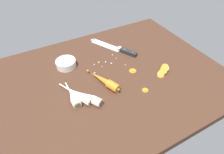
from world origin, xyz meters
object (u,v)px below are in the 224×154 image
object	(u,v)px
chefs_knife	(111,47)
prep_bowl	(66,63)
carrot_slice_stray_mid	(145,90)
parsnip_mid_right	(80,96)
parsnip_front	(89,98)
whole_carrot	(105,81)
carrot_slice_stack	(163,71)
parsnip_mid_left	(73,97)
carrot_slice_stray_near	(133,71)

from	to	relation	value
chefs_knife	prep_bowl	distance (cm)	31.39
carrot_slice_stray_mid	prep_bowl	xyz separation A→B (cm)	(-27.90, 36.26, 1.79)
parsnip_mid_right	parsnip_front	bearing A→B (deg)	-43.75
chefs_knife	whole_carrot	size ratio (longest dim) A/B	1.52
carrot_slice_stray_mid	carrot_slice_stack	bearing A→B (deg)	21.06
prep_bowl	parsnip_mid_left	bearing A→B (deg)	-100.83
parsnip_mid_right	carrot_slice_stray_near	bearing A→B (deg)	8.29
chefs_knife	carrot_slice_stray_near	size ratio (longest dim) A/B	8.40
carrot_slice_stray_near	chefs_knife	bearing A→B (deg)	88.60
carrot_slice_stray_near	whole_carrot	bearing A→B (deg)	-174.09
chefs_knife	carrot_slice_stack	size ratio (longest dim) A/B	3.53
chefs_knife	parsnip_front	world-z (taller)	parsnip_front
carrot_slice_stray_mid	parsnip_mid_right	bearing A→B (deg)	160.96
chefs_knife	carrot_slice_stray_near	world-z (taller)	chefs_knife
carrot_slice_stray_near	prep_bowl	xyz separation A→B (cm)	(-30.41, 21.29, 1.79)
chefs_knife	parsnip_front	xyz separation A→B (cm)	(-29.83, -33.34, 1.33)
carrot_slice_stack	prep_bowl	size ratio (longest dim) A/B	0.83
parsnip_mid_left	carrot_slice_stray_near	size ratio (longest dim) A/B	4.54
parsnip_front	carrot_slice_stray_mid	bearing A→B (deg)	-15.36
carrot_slice_stack	prep_bowl	xyz separation A→B (cm)	(-44.09, 30.02, 1.05)
carrot_slice_stray_near	prep_bowl	world-z (taller)	prep_bowl
parsnip_mid_right	prep_bowl	size ratio (longest dim) A/B	1.81
chefs_knife	parsnip_mid_right	world-z (taller)	parsnip_mid_right
parsnip_mid_right	carrot_slice_stray_mid	bearing A→B (deg)	-19.04
carrot_slice_stray_near	prep_bowl	bearing A→B (deg)	145.01
chefs_knife	parsnip_mid_right	size ratio (longest dim) A/B	1.61
whole_carrot	prep_bowl	bearing A→B (deg)	118.65
parsnip_mid_left	parsnip_mid_right	size ratio (longest dim) A/B	0.87
chefs_knife	prep_bowl	bearing A→B (deg)	-171.90
parsnip_mid_left	carrot_slice_stray_near	distance (cm)	35.55
chefs_knife	carrot_slice_stack	distance (cm)	36.84
parsnip_mid_left	carrot_slice_stack	world-z (taller)	parsnip_mid_left
whole_carrot	parsnip_mid_right	bearing A→B (deg)	-168.84
parsnip_mid_right	whole_carrot	bearing A→B (deg)	11.16
carrot_slice_stray_near	carrot_slice_stray_mid	xyz separation A→B (cm)	(-2.51, -14.97, 0.00)
whole_carrot	parsnip_mid_left	distance (cm)	17.65
chefs_knife	whole_carrot	world-z (taller)	whole_carrot
whole_carrot	parsnip_mid_left	xyz separation A→B (cm)	(-17.50, -2.30, -0.12)
chefs_knife	parsnip_mid_left	bearing A→B (deg)	-140.26
whole_carrot	parsnip_front	xyz separation A→B (cm)	(-11.43, -5.80, -0.12)
carrot_slice_stray_near	prep_bowl	distance (cm)	37.16
parsnip_front	carrot_slice_stack	xyz separation A→B (cm)	(42.88, -1.10, -0.88)
whole_carrot	chefs_knife	bearing A→B (deg)	56.26
carrot_slice_stray_mid	chefs_knife	bearing A→B (deg)	85.59
parsnip_mid_left	carrot_slice_stack	bearing A→B (deg)	-5.36
parsnip_front	parsnip_mid_right	world-z (taller)	same
carrot_slice_stack	whole_carrot	bearing A→B (deg)	167.64
parsnip_mid_right	chefs_knife	bearing A→B (deg)	42.75
parsnip_mid_left	carrot_slice_stray_mid	bearing A→B (deg)	-18.29
carrot_slice_stack	parsnip_mid_left	bearing A→B (deg)	174.64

